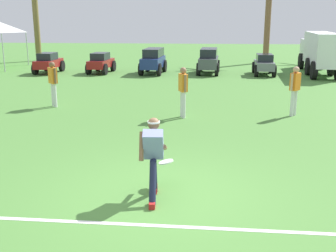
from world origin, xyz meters
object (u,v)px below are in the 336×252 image
Objects in this scene: teammate_deep at (183,88)px; frisbee_thrower at (153,154)px; frisbee_in_flight at (166,162)px; parked_car_slot_b at (101,63)px; parked_car_slot_a at (48,63)px; box_truck at (319,51)px; parked_car_slot_d at (209,60)px; palm_tree_left_of_centre at (269,9)px; parked_car_slot_c at (153,60)px; palm_tree_far_left at (36,14)px; teammate_near_sideline at (295,86)px; teammate_midfield at (53,80)px; parked_car_slot_e at (264,64)px.

frisbee_thrower is at bearing -92.40° from teammate_deep.
parked_car_slot_b reaches higher than frisbee_in_flight.
parked_car_slot_a is 0.37× the size of box_truck.
parked_car_slot_d is 0.41× the size of box_truck.
parked_car_slot_c is at bearing -139.06° from palm_tree_left_of_centre.
palm_tree_far_left reaches higher than box_truck.
teammate_near_sideline is 9.99m from parked_car_slot_d.
palm_tree_far_left is at bearing -179.54° from palm_tree_left_of_centre.
box_truck reaches higher than parked_car_slot_a.
teammate_midfield is at bearing 123.79° from frisbee_in_flight.
palm_tree_left_of_centre is at bearing 0.46° from palm_tree_far_left.
parked_car_slot_d is at bearing -176.04° from box_truck.
parked_car_slot_d reaches higher than parked_car_slot_b.
teammate_midfield is (-4.27, 7.17, 0.15)m from frisbee_thrower.
box_truck is (3.34, 10.07, 0.29)m from teammate_near_sideline.
palm_tree_left_of_centre reaches higher than box_truck.
frisbee_in_flight is 0.06× the size of palm_tree_left_of_centre.
parked_car_slot_d is at bearing 4.42° from parked_car_slot_c.
frisbee_in_flight is at bearing -63.01° from parked_car_slot_a.
parked_car_slot_c is 0.46× the size of palm_tree_far_left.
teammate_deep reaches higher than parked_car_slot_c.
frisbee_thrower reaches higher than frisbee_in_flight.
teammate_midfield reaches higher than frisbee_thrower.
palm_tree_far_left is (-6.13, 14.53, 2.21)m from teammate_midfield.
box_truck is at bearing 66.83° from frisbee_thrower.
palm_tree_left_of_centre is (6.87, 5.96, 2.69)m from parked_car_slot_c.
teammate_near_sideline reaches higher than parked_car_slot_b.
frisbee_in_flight is 8.01m from teammate_midfield.
teammate_near_sideline is at bearing 59.04° from frisbee_in_flight.
palm_tree_left_of_centre is (4.82, 15.87, 2.47)m from teammate_deep.
frisbee_thrower is at bearing -73.61° from parked_car_slot_b.
teammate_midfield reaches higher than frisbee_in_flight.
frisbee_in_flight is at bearing -102.95° from palm_tree_left_of_centre.
parked_car_slot_e is 0.37× the size of palm_tree_left_of_centre.
parked_car_slot_b is at bearing 107.50° from frisbee_in_flight.
parked_car_slot_a is (-7.70, 15.13, 0.10)m from frisbee_in_flight.
parked_car_slot_a is 5.74m from parked_car_slot_c.
teammate_deep is 0.69× the size of parked_car_slot_b.
box_truck reaches higher than parked_car_slot_b.
parked_car_slot_b is at bearing -45.34° from palm_tree_far_left.
parked_car_slot_c is at bearing -175.88° from box_truck.
palm_tree_left_of_centre reaches higher than parked_car_slot_d.
parked_car_slot_a is at bearing 115.70° from frisbee_thrower.
palm_tree_far_left is (-2.87, 6.05, 2.58)m from parked_car_slot_a.
parked_car_slot_e is 0.41× the size of palm_tree_far_left.
parked_car_slot_a is at bearing 140.66° from teammate_near_sideline.
parked_car_slot_d is at bearing 84.72° from teammate_deep.
parked_car_slot_d is 13.10m from palm_tree_far_left.
frisbee_in_flight is 16.13m from parked_car_slot_b.
parked_car_slot_b is at bearing -177.10° from box_truck.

